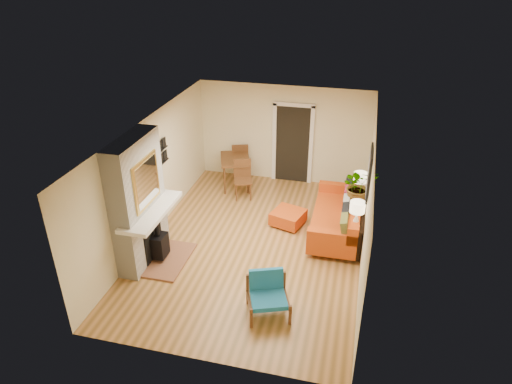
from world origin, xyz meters
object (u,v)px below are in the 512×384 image
at_px(lamp_far, 360,181).
at_px(sofa, 340,217).
at_px(blue_chair, 267,292).
at_px(houseplant, 359,186).
at_px(console_table, 356,215).
at_px(lamp_near, 357,211).
at_px(dining_table, 238,164).
at_px(ottoman, 288,217).

bearing_deg(lamp_far, sofa, -122.90).
xyz_separation_m(blue_chair, houseplant, (1.34, 2.94, 0.74)).
distance_m(console_table, lamp_near, 0.84).
bearing_deg(sofa, lamp_near, -67.91).
distance_m(dining_table, lamp_near, 4.03).
bearing_deg(sofa, houseplant, 22.83).
bearing_deg(lamp_far, houseplant, -91.50).
distance_m(dining_table, houseplant, 3.51).
relative_size(ottoman, houseplant, 1.02).
bearing_deg(console_table, sofa, 156.61).
bearing_deg(lamp_far, dining_table, 159.83).
height_order(blue_chair, lamp_near, lamp_near).
bearing_deg(ottoman, dining_table, 135.26).
distance_m(console_table, houseplant, 0.62).
height_order(ottoman, dining_table, dining_table).
xyz_separation_m(sofa, blue_chair, (-1.01, -2.80, -0.01)).
relative_size(sofa, ottoman, 2.82).
relative_size(ottoman, dining_table, 0.45).
height_order(dining_table, console_table, dining_table).
height_order(console_table, lamp_far, lamp_far).
distance_m(blue_chair, lamp_near, 2.48).
relative_size(sofa, lamp_far, 4.34).
height_order(lamp_near, houseplant, houseplant).
bearing_deg(houseplant, dining_table, 153.84).
relative_size(dining_table, lamp_far, 3.42).
xyz_separation_m(blue_chair, lamp_far, (1.35, 3.33, 0.67)).
height_order(blue_chair, console_table, blue_chair).
distance_m(console_table, lamp_far, 0.82).
height_order(sofa, ottoman, sofa).
distance_m(lamp_far, houseplant, 0.39).
distance_m(sofa, blue_chair, 2.98).
distance_m(dining_table, lamp_far, 3.36).
distance_m(ottoman, console_table, 1.56).
xyz_separation_m(ottoman, console_table, (1.50, -0.20, 0.38)).
bearing_deg(dining_table, ottoman, -44.74).
height_order(dining_table, houseplant, houseplant).
distance_m(lamp_near, lamp_far, 1.35).
distance_m(sofa, dining_table, 3.27).
height_order(sofa, lamp_far, lamp_far).
bearing_deg(blue_chair, console_table, 63.15).
height_order(blue_chair, dining_table, dining_table).
relative_size(ottoman, blue_chair, 0.93).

